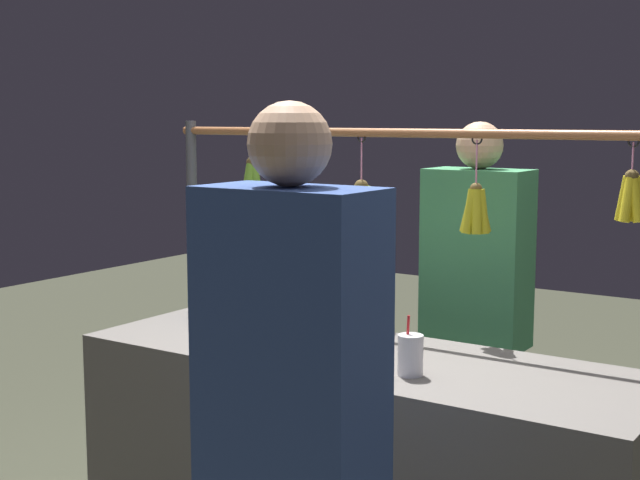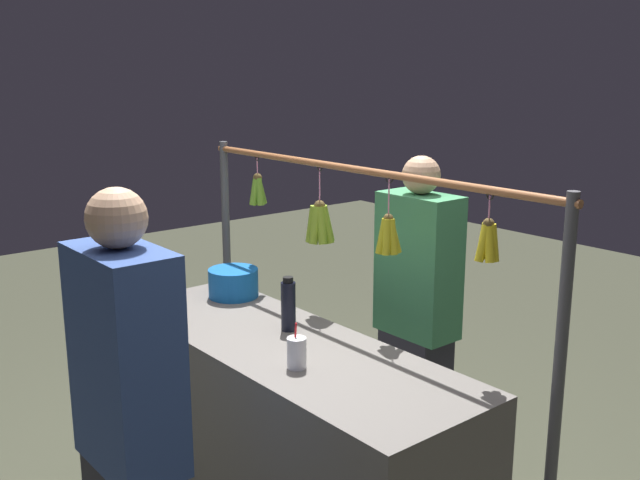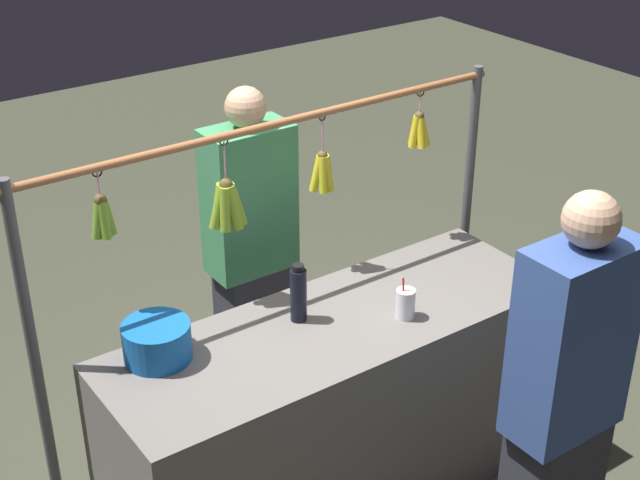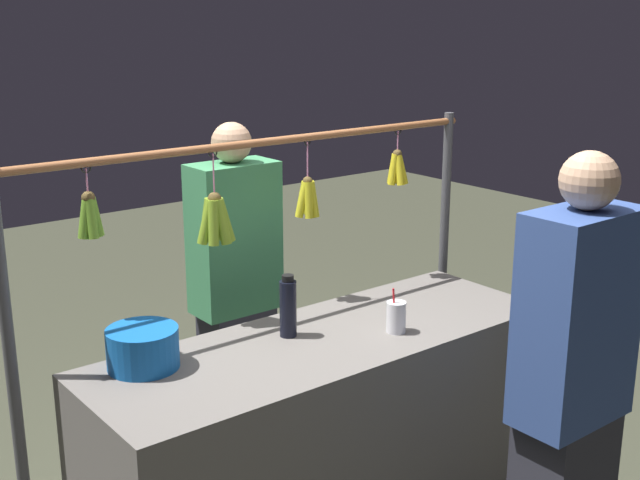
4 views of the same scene
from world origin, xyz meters
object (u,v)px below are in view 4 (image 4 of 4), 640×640
water_bottle (212,337)px  blue_bucket (291,358)px  drink_cup (243,339)px  vendor_person (344,298)px

water_bottle → blue_bucket: size_ratio=0.96×
drink_cup → vendor_person: vendor_person is taller
vendor_person → water_bottle: bearing=51.1°
water_bottle → drink_cup: drink_cup is taller
water_bottle → vendor_person: 0.98m
drink_cup → vendor_person: size_ratio=0.13×
blue_bucket → drink_cup: drink_cup is taller
water_bottle → vendor_person: size_ratio=0.13×
water_bottle → vendor_person: bearing=-128.9°
water_bottle → drink_cup: size_ratio=0.99×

